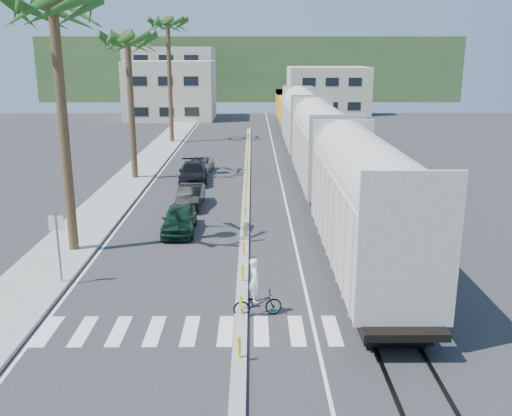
% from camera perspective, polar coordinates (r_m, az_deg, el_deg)
% --- Properties ---
extents(ground, '(140.00, 140.00, 0.00)m').
position_cam_1_polar(ground, '(21.47, -1.45, -9.72)').
color(ground, '#28282B').
rests_on(ground, ground).
extents(sidewalk, '(3.00, 90.00, 0.15)m').
position_cam_1_polar(sidewalk, '(46.22, -11.50, 3.74)').
color(sidewalk, gray).
rests_on(sidewalk, ground).
extents(rails, '(1.56, 100.00, 0.06)m').
position_cam_1_polar(rails, '(48.53, 5.08, 4.47)').
color(rails, black).
rests_on(rails, ground).
extents(median, '(0.45, 60.00, 0.85)m').
position_cam_1_polar(median, '(40.43, -0.94, 2.43)').
color(median, gray).
rests_on(median, ground).
extents(crosswalk, '(14.00, 2.20, 0.01)m').
position_cam_1_polar(crosswalk, '(19.67, -1.56, -12.16)').
color(crosswalk, silver).
rests_on(crosswalk, ground).
extents(lane_markings, '(9.42, 90.00, 0.01)m').
position_cam_1_polar(lane_markings, '(45.44, -3.60, 3.73)').
color(lane_markings, silver).
rests_on(lane_markings, ground).
extents(freight_train, '(3.00, 60.94, 5.85)m').
position_cam_1_polar(freight_train, '(43.59, 5.72, 7.06)').
color(freight_train, '#ABA79D').
rests_on(freight_train, ground).
extents(palm_trees, '(3.50, 37.20, 13.75)m').
position_cam_1_polar(palm_trees, '(43.04, -12.34, 17.25)').
color(palm_trees, brown).
rests_on(palm_trees, ground).
extents(street_sign, '(0.60, 0.08, 3.00)m').
position_cam_1_polar(street_sign, '(23.88, -19.22, -2.90)').
color(street_sign, slate).
rests_on(street_sign, ground).
extents(buildings, '(38.00, 27.00, 10.00)m').
position_cam_1_polar(buildings, '(91.49, -4.76, 12.26)').
color(buildings, '#BCB495').
rests_on(buildings, ground).
extents(hillside, '(80.00, 20.00, 12.00)m').
position_cam_1_polar(hillside, '(119.50, -0.58, 13.79)').
color(hillside, '#385628').
rests_on(hillside, ground).
extents(car_lead, '(1.93, 4.26, 1.42)m').
position_cam_1_polar(car_lead, '(29.90, -7.69, -1.11)').
color(car_lead, black).
rests_on(car_lead, ground).
extents(car_second, '(1.60, 4.12, 1.34)m').
position_cam_1_polar(car_second, '(34.81, -6.57, 1.20)').
color(car_second, black).
rests_on(car_second, ground).
extents(car_third, '(2.86, 5.29, 1.44)m').
position_cam_1_polar(car_third, '(41.38, -6.33, 3.53)').
color(car_third, black).
rests_on(car_third, ground).
extents(car_rear, '(2.79, 4.61, 1.17)m').
position_cam_1_polar(car_rear, '(44.83, -5.78, 4.28)').
color(car_rear, '#9A9D9F').
rests_on(car_rear, ground).
extents(cyclist, '(1.25, 1.97, 2.15)m').
position_cam_1_polar(cyclist, '(20.45, 0.08, -8.96)').
color(cyclist, '#9EA0A5').
rests_on(cyclist, ground).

